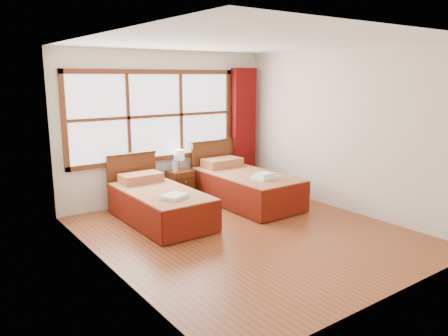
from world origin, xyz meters
TOP-DOWN VIEW (x-y plane):
  - floor at (0.00, 0.00)m, footprint 4.50×4.50m
  - ceiling at (0.00, 0.00)m, footprint 4.50×4.50m
  - wall_back at (0.00, 2.25)m, footprint 4.00×0.00m
  - wall_left at (-2.00, 0.00)m, footprint 0.00×4.50m
  - wall_right at (2.00, 0.00)m, footprint 0.00×4.50m
  - window at (-0.25, 2.21)m, footprint 3.16×0.06m
  - curtain at (1.60, 2.11)m, footprint 0.50×0.16m
  - bed_left at (-0.76, 1.20)m, footprint 0.95×1.97m
  - bed_right at (0.90, 1.20)m, footprint 1.03×2.05m
  - nightstand at (0.09, 1.99)m, footprint 0.40×0.40m
  - towels_left at (-0.79, 0.66)m, footprint 0.41×0.39m
  - towels_right at (0.87, 0.64)m, footprint 0.37×0.33m
  - lamp at (0.11, 2.06)m, footprint 0.19×0.19m
  - bottle_near at (-0.05, 1.96)m, footprint 0.06×0.06m
  - bottle_far at (0.01, 1.99)m, footprint 0.07×0.07m

SIDE VIEW (x-z plane):
  - floor at x=0.00m, z-range 0.00..0.00m
  - nightstand at x=0.09m, z-range 0.00..0.54m
  - bed_left at x=-0.76m, z-range -0.18..0.74m
  - bed_right at x=0.90m, z-range -0.19..0.80m
  - towels_left at x=-0.79m, z-range 0.49..0.54m
  - towels_right at x=0.87m, z-range 0.53..0.63m
  - bottle_near at x=-0.05m, z-range 0.53..0.75m
  - bottle_far at x=0.01m, z-range 0.53..0.80m
  - lamp at x=0.11m, z-range 0.61..0.97m
  - curtain at x=1.60m, z-range 0.02..2.32m
  - wall_back at x=0.00m, z-range -0.70..3.30m
  - wall_left at x=-2.00m, z-range -0.95..3.55m
  - wall_right at x=2.00m, z-range -0.95..3.55m
  - window at x=-0.25m, z-range 0.72..2.28m
  - ceiling at x=0.00m, z-range 2.60..2.60m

